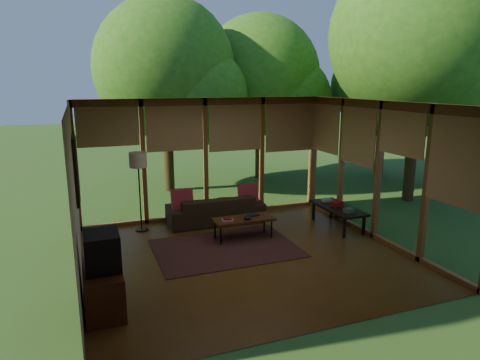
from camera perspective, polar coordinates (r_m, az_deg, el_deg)
name	(u,v)px	position (r m, az deg, el deg)	size (l,w,h in m)	color
floor	(246,256)	(7.74, 0.80, -10.15)	(5.50, 5.50, 0.00)	brown
ceiling	(246,103)	(7.13, 0.87, 10.24)	(5.50, 5.50, 0.00)	silver
wall_left	(75,198)	(6.84, -21.16, -2.23)	(0.04, 5.00, 2.70)	beige
wall_front	(324,229)	(5.17, 11.08, -6.38)	(5.50, 0.04, 2.70)	beige
window_wall_back	(206,159)	(9.64, -4.61, 2.83)	(5.50, 0.12, 2.70)	brown
window_wall_right	(378,171)	(8.69, 17.97, 1.11)	(0.12, 5.00, 2.70)	brown
exterior_lawn	(355,157)	(18.32, 15.13, 2.94)	(40.00, 40.00, 0.00)	#325A21
tree_nw	(165,69)	(12.18, -9.99, 14.43)	(3.83, 3.83, 5.31)	#3D2D16
tree_ne	(259,76)	(13.71, 2.60, 13.72)	(3.72, 3.72, 5.09)	#3D2D16
tree_se	(418,36)	(11.70, 22.67, 17.28)	(4.29, 4.29, 6.26)	#3D2D16
tree_far	(379,88)	(14.48, 18.09, 11.54)	(3.05, 3.05, 4.37)	#3D2D16
rug	(226,248)	(8.09, -1.93, -9.05)	(2.61, 1.85, 0.01)	brown
sofa	(215,209)	(9.43, -3.29, -3.90)	(2.09, 0.82, 0.61)	#322519
pillow_left	(182,200)	(9.12, -7.73, -2.64)	(0.45, 0.15, 0.45)	maroon
pillow_right	(248,194)	(9.55, 1.08, -1.84)	(0.44, 0.15, 0.44)	maroon
ct_book_lower	(227,220)	(8.27, -1.70, -5.35)	(0.21, 0.16, 0.03)	#AAA19A
ct_book_upper	(227,219)	(8.26, -1.70, -5.17)	(0.16, 0.12, 0.03)	maroon
ct_book_side	(254,215)	(8.59, 1.82, -4.66)	(0.20, 0.15, 0.03)	black
ct_bowl	(248,217)	(8.35, 1.02, -5.02)	(0.16, 0.16, 0.07)	black
media_cabinet	(104,289)	(6.25, -17.73, -13.69)	(0.50, 1.00, 0.60)	#512716
television	(102,251)	(6.03, -17.90, -8.98)	(0.45, 0.55, 0.50)	black
console_book_a	(349,210)	(8.98, 14.34, -3.92)	(0.21, 0.15, 0.08)	#376151
console_book_b	(337,204)	(9.33, 12.78, -3.11)	(0.23, 0.17, 0.11)	maroon
console_book_c	(327,200)	(9.66, 11.47, -2.64)	(0.20, 0.15, 0.06)	#AAA19A
floor_lamp	(138,164)	(8.89, -13.42, 2.03)	(0.36, 0.36, 1.65)	black
coffee_table	(243,220)	(8.44, 0.45, -5.32)	(1.20, 0.50, 0.43)	#512716
side_console	(338,209)	(9.32, 12.91, -3.76)	(0.60, 1.40, 0.46)	black
wall_painting	(76,167)	(8.16, -21.01, 1.59)	(0.06, 1.35, 1.15)	black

